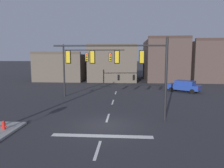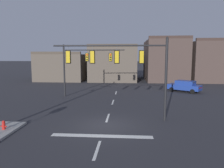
{
  "view_description": "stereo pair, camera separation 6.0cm",
  "coord_description": "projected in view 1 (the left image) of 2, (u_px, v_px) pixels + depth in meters",
  "views": [
    {
      "loc": [
        1.54,
        -14.77,
        4.98
      ],
      "look_at": [
        0.19,
        4.13,
        2.5
      ],
      "focal_mm": 34.18,
      "sensor_mm": 36.0,
      "label": 1
    },
    {
      "loc": [
        1.6,
        -14.76,
        4.98
      ],
      "look_at": [
        0.19,
        4.13,
        2.5
      ],
      "focal_mm": 34.18,
      "sensor_mm": 36.0,
      "label": 2
    }
  ],
  "objects": [
    {
      "name": "building_row",
      "position": [
        150.0,
        63.0,
        44.86
      ],
      "size": [
        40.6,
        13.14,
        8.64
      ],
      "color": "brown",
      "rests_on": "ground"
    },
    {
      "name": "lane_centreline",
      "position": [
        108.0,
        118.0,
        17.34
      ],
      "size": [
        0.16,
        26.4,
        0.01
      ],
      "color": "silver",
      "rests_on": "ground"
    },
    {
      "name": "ground_plane",
      "position": [
        105.0,
        126.0,
        15.36
      ],
      "size": [
        400.0,
        400.0,
        0.0
      ],
      "primitive_type": "plane",
      "color": "#2B2B30"
    },
    {
      "name": "signal_mast_far_side",
      "position": [
        82.0,
        62.0,
        25.97
      ],
      "size": [
        7.51,
        0.46,
        6.41
      ],
      "color": "black",
      "rests_on": "ground"
    },
    {
      "name": "fire_hydrant",
      "position": [
        4.0,
        127.0,
        14.13
      ],
      "size": [
        0.4,
        0.3,
        0.75
      ],
      "color": "red",
      "rests_on": "ground"
    },
    {
      "name": "stop_bar_paint",
      "position": [
        102.0,
        136.0,
        13.38
      ],
      "size": [
        6.4,
        0.5,
        0.01
      ],
      "primitive_type": "cube",
      "color": "silver",
      "rests_on": "ground"
    },
    {
      "name": "car_lot_nearside",
      "position": [
        184.0,
        86.0,
        29.77
      ],
      "size": [
        4.64,
        3.98,
        1.61
      ],
      "color": "navy",
      "rests_on": "ground"
    },
    {
      "name": "signal_mast_near_side",
      "position": [
        125.0,
        63.0,
        16.26
      ],
      "size": [
        8.73,
        0.47,
        6.43
      ],
      "color": "black",
      "rests_on": "ground"
    }
  ]
}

